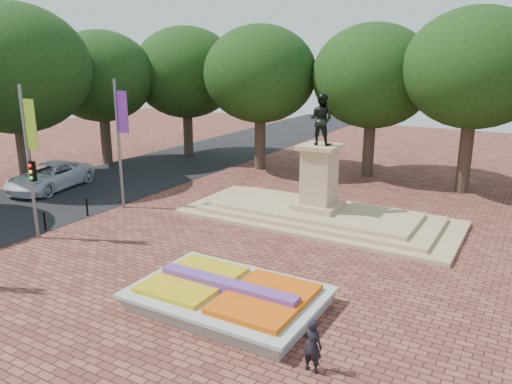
{
  "coord_description": "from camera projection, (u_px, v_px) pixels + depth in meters",
  "views": [
    {
      "loc": [
        9.49,
        -14.75,
        8.28
      ],
      "look_at": [
        -1.44,
        4.12,
        2.2
      ],
      "focal_mm": 35.0,
      "sensor_mm": 36.0,
      "label": 1
    }
  ],
  "objects": [
    {
      "name": "ground",
      "position": [
        235.0,
        277.0,
        19.1
      ],
      "size": [
        90.0,
        90.0,
        0.0
      ],
      "primitive_type": "plane",
      "color": "brown",
      "rests_on": "ground"
    },
    {
      "name": "asphalt_street",
      "position": [
        72.0,
        193.0,
        30.51
      ],
      "size": [
        9.0,
        90.0,
        0.02
      ],
      "primitive_type": "cube",
      "color": "black",
      "rests_on": "ground"
    },
    {
      "name": "flower_bed",
      "position": [
        228.0,
        296.0,
        16.84
      ],
      "size": [
        6.3,
        4.3,
        0.91
      ],
      "color": "gray",
      "rests_on": "ground"
    },
    {
      "name": "monument",
      "position": [
        318.0,
        203.0,
        25.53
      ],
      "size": [
        14.0,
        6.0,
        6.4
      ],
      "color": "tan",
      "rests_on": "ground"
    },
    {
      "name": "tree_row_back",
      "position": [
        419.0,
        80.0,
        31.19
      ],
      "size": [
        44.8,
        8.8,
        10.43
      ],
      "color": "#392C1F",
      "rests_on": "ground"
    },
    {
      "name": "tree_row_street",
      "position": [
        7.0,
        85.0,
        30.69
      ],
      "size": [
        8.4,
        25.4,
        9.98
      ],
      "color": "#392C1F",
      "rests_on": "ground"
    },
    {
      "name": "banner_poles",
      "position": [
        24.0,
        157.0,
        21.84
      ],
      "size": [
        0.88,
        11.17,
        7.0
      ],
      "color": "slate",
      "rests_on": "ground"
    },
    {
      "name": "bollard_row",
      "position": [
        20.0,
        228.0,
        22.88
      ],
      "size": [
        0.12,
        13.12,
        0.98
      ],
      "color": "black",
      "rests_on": "ground"
    },
    {
      "name": "van",
      "position": [
        50.0,
        176.0,
        31.24
      ],
      "size": [
        3.88,
        6.39,
        1.66
      ],
      "primitive_type": "imported",
      "rotation": [
        0.0,
        0.0,
        0.2
      ],
      "color": "silver",
      "rests_on": "ground"
    },
    {
      "name": "pedestrian",
      "position": [
        312.0,
        346.0,
        13.27
      ],
      "size": [
        0.58,
        0.4,
        1.55
      ],
      "primitive_type": "imported",
      "rotation": [
        0.0,
        0.0,
        3.08
      ],
      "color": "black",
      "rests_on": "ground"
    }
  ]
}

